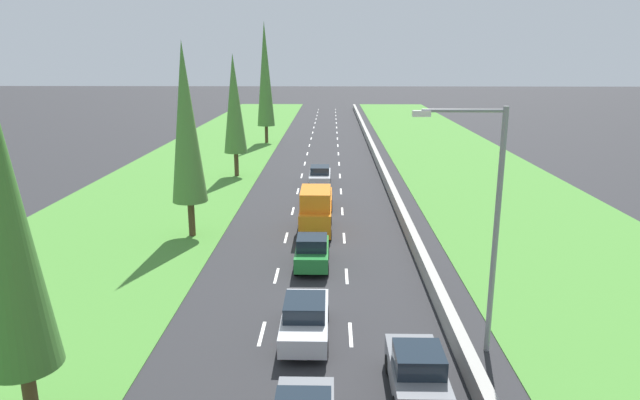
{
  "coord_description": "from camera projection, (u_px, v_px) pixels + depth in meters",
  "views": [
    {
      "loc": [
        0.96,
        1.12,
        10.59
      ],
      "look_at": [
        0.13,
        41.1,
        0.28
      ],
      "focal_mm": 31.28,
      "sensor_mm": 36.0,
      "label": 1
    }
  ],
  "objects": [
    {
      "name": "street_light_mast",
      "position": [
        487.0,
        215.0,
        19.41
      ],
      "size": [
        3.2,
        0.28,
        9.0
      ],
      "color": "gray",
      "rests_on": "ground"
    },
    {
      "name": "silver_sedan_centre_lane",
      "position": [
        305.0,
        318.0,
        21.46
      ],
      "size": [
        1.82,
        4.5,
        1.64
      ],
      "color": "silver",
      "rests_on": "ground"
    },
    {
      "name": "green_hatchback_centre_lane",
      "position": [
        312.0,
        252.0,
        28.74
      ],
      "size": [
        1.74,
        3.9,
        1.72
      ],
      "color": "#237A33",
      "rests_on": "ground"
    },
    {
      "name": "poplar_tree_nearest",
      "position": [
        4.0,
        220.0,
        14.58
      ],
      "size": [
        2.07,
        2.07,
        10.8
      ],
      "color": "#4C3823",
      "rests_on": "ground"
    },
    {
      "name": "grass_verge_right",
      "position": [
        457.0,
        159.0,
        59.38
      ],
      "size": [
        14.0,
        140.0,
        0.04
      ],
      "primitive_type": "cube",
      "color": "#478433",
      "rests_on": "ground"
    },
    {
      "name": "grey_hatchback_right_lane",
      "position": [
        417.0,
        371.0,
        17.81
      ],
      "size": [
        1.74,
        3.9,
        1.72
      ],
      "color": "slate",
      "rests_on": "ground"
    },
    {
      "name": "grass_verge_left",
      "position": [
        205.0,
        158.0,
        59.92
      ],
      "size": [
        14.0,
        140.0,
        0.04
      ],
      "primitive_type": "cube",
      "color": "#478433",
      "rests_on": "ground"
    },
    {
      "name": "orange_hatchback_centre_lane",
      "position": [
        320.0,
        197.0,
        40.0
      ],
      "size": [
        1.74,
        3.9,
        1.72
      ],
      "color": "orange",
      "rests_on": "ground"
    },
    {
      "name": "median_barrier",
      "position": [
        376.0,
        155.0,
        59.45
      ],
      "size": [
        0.44,
        120.0,
        0.85
      ],
      "primitive_type": "cube",
      "color": "#9E9B93",
      "rests_on": "ground"
    },
    {
      "name": "ground_plane",
      "position": [
        322.0,
        159.0,
        59.67
      ],
      "size": [
        300.0,
        300.0,
        0.0
      ],
      "primitive_type": "plane",
      "color": "#28282B",
      "rests_on": "ground"
    },
    {
      "name": "poplar_tree_second",
      "position": [
        186.0,
        124.0,
        32.22
      ],
      "size": [
        2.09,
        2.09,
        11.54
      ],
      "color": "#4C3823",
      "rests_on": "ground"
    },
    {
      "name": "lane_markings",
      "position": [
        322.0,
        158.0,
        59.67
      ],
      "size": [
        3.64,
        116.0,
        0.01
      ],
      "color": "white",
      "rests_on": "ground"
    },
    {
      "name": "poplar_tree_fourth",
      "position": [
        265.0,
        74.0,
        68.31
      ],
      "size": [
        2.17,
        2.17,
        14.84
      ],
      "color": "#4C3823",
      "rests_on": "ground"
    },
    {
      "name": "silver_sedan_centre_lane_seventh",
      "position": [
        320.0,
        176.0,
        47.2
      ],
      "size": [
        1.82,
        4.5,
        1.64
      ],
      "color": "silver",
      "rests_on": "ground"
    },
    {
      "name": "orange_van_centre_lane_fifth",
      "position": [
        316.0,
        211.0,
        34.2
      ],
      "size": [
        1.96,
        4.9,
        2.82
      ],
      "color": "orange",
      "rests_on": "ground"
    },
    {
      "name": "poplar_tree_third",
      "position": [
        234.0,
        104.0,
        49.28
      ],
      "size": [
        2.07,
        2.07,
        10.92
      ],
      "color": "#4C3823",
      "rests_on": "ground"
    }
  ]
}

